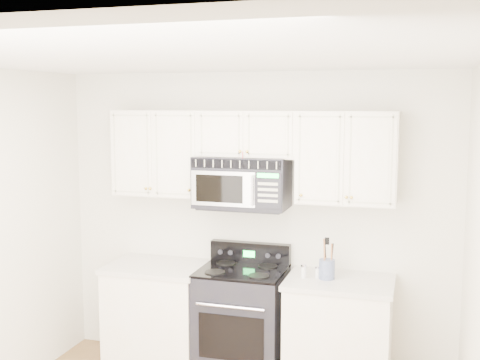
% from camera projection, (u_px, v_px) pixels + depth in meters
% --- Properties ---
extents(room, '(3.51, 3.51, 2.61)m').
position_uv_depth(room, '(179.00, 274.00, 3.65)').
color(room, brown).
rests_on(room, ground).
extents(base_cabinet_left, '(0.86, 0.65, 0.92)m').
position_uv_depth(base_cabinet_left, '(159.00, 318.00, 5.36)').
color(base_cabinet_left, white).
rests_on(base_cabinet_left, ground).
extents(base_cabinet_right, '(0.86, 0.65, 0.92)m').
position_uv_depth(base_cabinet_right, '(339.00, 338.00, 4.91)').
color(base_cabinet_right, white).
rests_on(base_cabinet_right, ground).
extents(range, '(0.72, 0.66, 1.11)m').
position_uv_depth(range, '(242.00, 321.00, 5.14)').
color(range, black).
rests_on(range, ground).
extents(upper_cabinets, '(2.44, 0.37, 0.75)m').
position_uv_depth(upper_cabinets, '(250.00, 151.00, 5.08)').
color(upper_cabinets, white).
rests_on(upper_cabinets, ground).
extents(microwave, '(0.79, 0.44, 0.43)m').
position_uv_depth(microwave, '(242.00, 182.00, 5.09)').
color(microwave, black).
rests_on(microwave, ground).
extents(utensil_crock, '(0.13, 0.13, 0.34)m').
position_uv_depth(utensil_crock, '(327.00, 268.00, 4.85)').
color(utensil_crock, slate).
rests_on(utensil_crock, base_cabinet_right).
extents(shaker_salt, '(0.05, 0.05, 0.11)m').
position_uv_depth(shaker_salt, '(304.00, 271.00, 4.89)').
color(shaker_salt, silver).
rests_on(shaker_salt, base_cabinet_right).
extents(shaker_pepper, '(0.04, 0.04, 0.10)m').
position_uv_depth(shaker_pepper, '(317.00, 272.00, 4.88)').
color(shaker_pepper, silver).
rests_on(shaker_pepper, base_cabinet_right).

